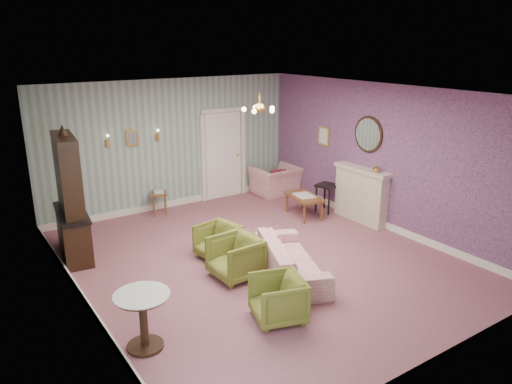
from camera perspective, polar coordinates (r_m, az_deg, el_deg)
floor at (r=8.73m, az=0.38°, el=-7.79°), size 7.00×7.00×0.00m
ceiling at (r=7.94m, az=0.42°, el=11.52°), size 7.00×7.00×0.00m
wall_back at (r=11.20m, az=-9.78°, el=5.48°), size 6.00×0.00×6.00m
wall_front at (r=5.83m, az=20.26°, el=-6.56°), size 6.00×0.00×6.00m
wall_left at (r=7.06m, az=-20.20°, el=-2.42°), size 0.00×7.00×7.00m
wall_right at (r=10.16m, az=14.56°, el=3.96°), size 0.00×7.00×7.00m
wall_right_floral at (r=10.15m, az=14.51°, el=3.95°), size 0.00×7.00×7.00m
door at (r=11.82m, az=-3.85°, el=4.48°), size 1.12×0.12×2.16m
olive_chair_a at (r=6.84m, az=2.54°, el=-12.09°), size 0.80×0.83×0.70m
olive_chair_b at (r=7.95m, az=-2.43°, el=-7.42°), size 0.71×0.75×0.75m
olive_chair_c at (r=8.69m, az=-4.45°, el=-5.54°), size 0.74×0.77×0.67m
sofa_chintz at (r=8.02m, az=4.08°, el=-7.12°), size 1.27×2.07×0.78m
wingback_chair at (r=12.14m, az=2.36°, el=1.88°), size 1.09×0.72×0.94m
dresser at (r=9.02m, az=-20.94°, el=-0.25°), size 0.65×1.44×2.31m
fireplace at (r=10.54m, az=12.09°, el=-0.29°), size 0.30×1.40×1.16m
mantel_vase at (r=10.09m, az=13.86°, el=2.66°), size 0.15×0.15×0.15m
oval_mirror at (r=10.31m, az=12.93°, el=6.54°), size 0.04×0.76×0.84m
framed_print at (r=11.31m, az=7.91°, el=6.46°), size 0.04×0.34×0.42m
coffee_table at (r=10.71m, az=5.59°, el=-1.61°), size 0.68×1.02×0.48m
side_table_black at (r=11.04m, az=8.23°, el=-0.71°), size 0.52×0.52×0.63m
pedestal_table at (r=6.41m, az=-12.95°, el=-14.41°), size 0.70×0.70×0.76m
nesting_table at (r=10.99m, az=-11.18°, el=-1.19°), size 0.44×0.50×0.55m
gilt_mirror_back at (r=10.79m, az=-14.13°, el=6.11°), size 0.28×0.06×0.36m
sconce_left at (r=10.60m, az=-16.89°, el=5.70°), size 0.16×0.12×0.30m
sconce_right at (r=10.96m, az=-11.39°, el=6.47°), size 0.16×0.12×0.30m
chandelier at (r=7.97m, az=0.41°, el=9.59°), size 0.56×0.56×0.36m
burgundy_cushion at (r=11.99m, az=2.59°, el=1.73°), size 0.41×0.28×0.39m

